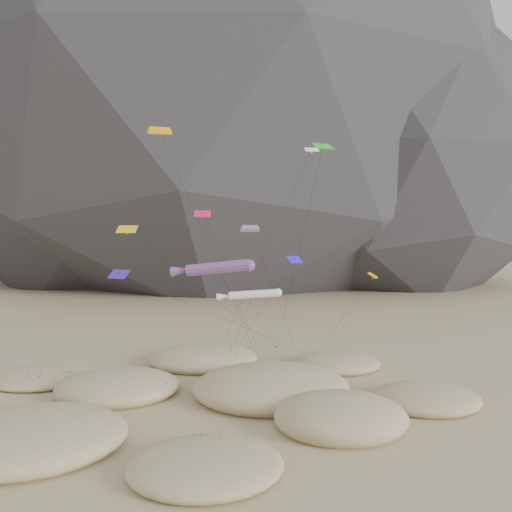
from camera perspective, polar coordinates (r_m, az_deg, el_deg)
The scene contains 10 objects.
ground at distance 48.85m, azimuth -1.97°, elevation -17.51°, with size 500.00×500.00×0.00m, color #CCB789.
rock_headland at distance 173.68m, azimuth -2.30°, elevation 21.77°, with size 226.37×148.64×177.50m.
dunes at distance 51.63m, azimuth -5.05°, elevation -15.49°, with size 51.26×39.47×4.09m.
dune_grass at distance 51.68m, azimuth -2.42°, elevation -15.32°, with size 44.00×28.22×1.57m.
kite_stakes at distance 71.27m, azimuth -0.59°, elevation -10.71°, with size 22.57×7.52×0.30m.
rainbow_tube_kite at distance 54.13m, azimuth -4.74°, elevation -1.38°, with size 11.46×16.43×14.00m.
white_tube_kite at distance 55.10m, azimuth -0.62°, elevation -4.43°, with size 7.20×16.97×10.68m.
orange_parafoil at distance 59.66m, azimuth -10.77°, elevation 13.50°, with size 13.27×14.47×28.88m.
multi_parafoil at distance 56.21m, azimuth -0.59°, elevation 2.89°, with size 8.91×15.07×17.64m.
delta_kites at distance 57.06m, azimuth -0.95°, elevation 3.49°, with size 31.01×18.47×27.30m.
Camera 1 is at (-2.71, -45.63, 17.23)m, focal length 35.00 mm.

